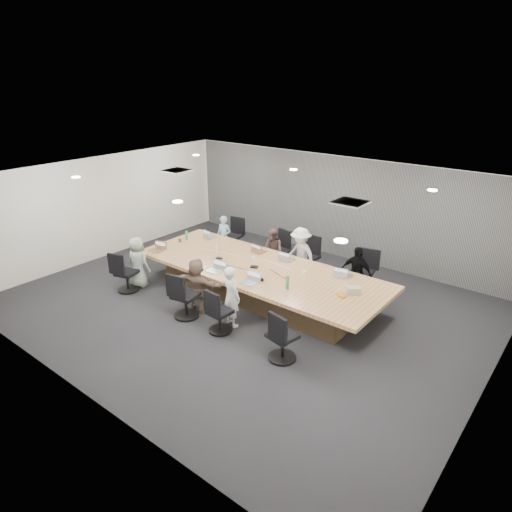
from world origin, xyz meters
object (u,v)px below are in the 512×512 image
Objects in this scene: chair_4 at (127,276)px; person_6 at (231,296)px; bottle_clear at (217,249)px; canvas_bag at (354,291)px; bottle_green_left at (187,235)px; bottle_green_right at (287,282)px; chair_7 at (282,340)px; person_4 at (138,262)px; laptop_0 at (210,237)px; stapler at (260,279)px; person_0 at (224,237)px; laptop_6 at (248,283)px; chair_6 at (220,315)px; laptop_4 at (155,251)px; snack_packet at (342,296)px; laptop_2 at (288,259)px; laptop_1 at (260,251)px; person_5 at (197,285)px; person_1 at (273,251)px; laptop_5 at (214,271)px; person_3 at (356,273)px; conference_table at (259,281)px; chair_0 at (232,239)px; chair_2 at (308,260)px; chair_5 at (186,299)px; laptop_3 at (345,275)px; chair_1 at (281,254)px; person_2 at (300,255)px; chair_3 at (362,275)px.

chair_4 is 3.02m from person_6.
canvas_bag is at bearing 0.89° from bottle_clear.
bottle_green_right is at bearing -11.56° from bottle_green_left.
chair_4 is 2.03m from bottle_green_left.
person_4 reaches higher than chair_7.
stapler reaches higher than laptop_0.
person_0 is at bearing 147.30° from stapler.
person_0 is at bearing 136.21° from laptop_6.
chair_6 is at bearing -94.76° from laptop_6.
snack_packet is at bearing -2.75° from laptop_4.
snack_packet is (4.83, 1.57, 0.37)m from chair_4.
laptop_1 is at bearing -1.11° from laptop_2.
bottle_green_right is (1.76, 0.85, 0.27)m from person_5.
chair_4 is 3.14m from laptop_6.
person_1 is 6.60× the size of snack_packet.
person_3 is at bearing 34.83° from laptop_5.
chair_0 reaches higher than conference_table.
laptop_6 is at bearing -57.83° from person_1.
chair_2 is at bearing 136.69° from snack_packet.
chair_0 is at bearing 0.97° from chair_2.
chair_5 is at bearing -176.93° from chair_6.
snack_packet is (0.43, -0.93, 0.01)m from laptop_3.
person_0 reaches higher than chair_5.
chair_1 is at bearing 169.26° from person_3.
bottle_green_left is at bearing -147.04° from person_2.
person_2 is at bearing 38.25° from bottle_clear.
laptop_6 is (0.35, -0.80, 0.35)m from conference_table.
stapler is at bearing -49.20° from conference_table.
chair_0 is 3.42m from chair_4.
chair_4 is 0.62× the size of person_4.
person_2 is at bearing 90.97° from chair_2.
conference_table is 7.15× the size of chair_5.
chair_5 is 1.14× the size of chair_6.
laptop_0 is 0.90× the size of laptop_1.
chair_4 is 2.19× the size of laptop_5.
canvas_bag is at bearing 21.22° from chair_5.
canvas_bag is (2.07, -0.67, 0.06)m from laptop_2.
chair_5 is 0.71× the size of person_0.
chair_4 is 3.68m from person_1.
snack_packet is at bearing 19.26° from bottle_green_right.
person_5 is 1.98m from bottle_green_right.
laptop_3 is at bearing 77.14° from chair_3.
person_3 is at bearing 18.30° from chair_4.
person_3 is (4.40, 3.05, 0.24)m from chair_4.
person_5 reaches higher than chair_1.
bottle_clear is (-0.74, 0.87, 0.09)m from laptop_5.
chair_6 is at bearing 91.22° from laptop_2.
bottle_clear is at bearing -9.04° from bottle_green_left.
chair_2 is at bearing 171.87° from chair_0.
laptop_5 is (-2.39, -2.50, 0.31)m from chair_3.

